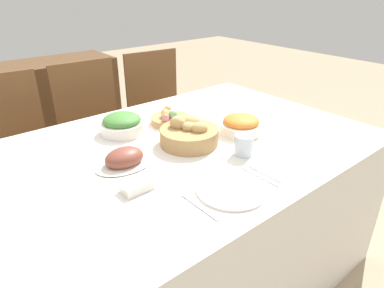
{
  "coord_description": "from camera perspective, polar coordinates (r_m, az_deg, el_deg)",
  "views": [
    {
      "loc": [
        -0.8,
        -1.1,
        1.45
      ],
      "look_at": [
        0.03,
        -0.09,
        0.81
      ],
      "focal_mm": 32.0,
      "sensor_mm": 36.0,
      "label": 1
    }
  ],
  "objects": [
    {
      "name": "chair_far_left",
      "position": [
        2.24,
        -27.24,
        -1.56
      ],
      "size": [
        0.44,
        0.44,
        0.97
      ],
      "rotation": [
        0.0,
        0.0,
        -0.06
      ],
      "color": "brown",
      "rests_on": "ground"
    },
    {
      "name": "dining_table",
      "position": [
        1.72,
        -2.66,
        -12.11
      ],
      "size": [
        1.84,
        1.17,
        0.77
      ],
      "color": "white",
      "rests_on": "ground"
    },
    {
      "name": "green_salad_bowl",
      "position": [
        1.67,
        -11.56,
        3.27
      ],
      "size": [
        0.21,
        0.21,
        0.1
      ],
      "color": "silver",
      "rests_on": "dining_table"
    },
    {
      "name": "sideboard",
      "position": [
        2.98,
        -26.78,
        3.21
      ],
      "size": [
        1.54,
        0.44,
        0.87
      ],
      "color": "brown",
      "rests_on": "ground"
    },
    {
      "name": "knife",
      "position": [
        1.32,
        11.16,
        -5.31
      ],
      "size": [
        0.01,
        0.18,
        0.0
      ],
      "rotation": [
        0.0,
        0.0,
        0.0
      ],
      "color": "silver",
      "rests_on": "dining_table"
    },
    {
      "name": "fork",
      "position": [
        1.14,
        1.17,
        -10.41
      ],
      "size": [
        0.01,
        0.18,
        0.0
      ],
      "rotation": [
        0.0,
        0.0,
        0.0
      ],
      "color": "silver",
      "rests_on": "dining_table"
    },
    {
      "name": "drinking_cup",
      "position": [
        1.45,
        8.61,
        -0.16
      ],
      "size": [
        0.08,
        0.08,
        0.09
      ],
      "color": "silver",
      "rests_on": "dining_table"
    },
    {
      "name": "chair_far_right",
      "position": [
        2.6,
        -5.28,
        4.91
      ],
      "size": [
        0.46,
        0.46,
        0.97
      ],
      "rotation": [
        0.0,
        0.0,
        -0.11
      ],
      "color": "brown",
      "rests_on": "ground"
    },
    {
      "name": "ham_platter",
      "position": [
        1.39,
        -11.27,
        -2.41
      ],
      "size": [
        0.25,
        0.17,
        0.08
      ],
      "color": "silver",
      "rests_on": "dining_table"
    },
    {
      "name": "bread_basket",
      "position": [
        1.53,
        -0.49,
        1.64
      ],
      "size": [
        0.26,
        0.26,
        0.12
      ],
      "color": "#AD8451",
      "rests_on": "dining_table"
    },
    {
      "name": "ground_plane",
      "position": [
        1.98,
        -2.42,
        -20.92
      ],
      "size": [
        12.0,
        12.0,
        0.0
      ],
      "primitive_type": "plane",
      "color": "tan"
    },
    {
      "name": "butter_dish",
      "position": [
        1.22,
        -9.19,
        -6.99
      ],
      "size": [
        0.11,
        0.07,
        0.03
      ],
      "color": "silver",
      "rests_on": "dining_table"
    },
    {
      "name": "dinner_plate",
      "position": [
        1.22,
        6.58,
        -7.6
      ],
      "size": [
        0.25,
        0.25,
        0.01
      ],
      "color": "silver",
      "rests_on": "dining_table"
    },
    {
      "name": "egg_basket",
      "position": [
        1.76,
        -3.69,
        4.29
      ],
      "size": [
        0.2,
        0.2,
        0.08
      ],
      "color": "#AD8451",
      "rests_on": "dining_table"
    },
    {
      "name": "chair_far_center",
      "position": [
        2.37,
        -15.68,
        1.88
      ],
      "size": [
        0.44,
        0.44,
        0.97
      ],
      "rotation": [
        0.0,
        0.0,
        -0.05
      ],
      "color": "brown",
      "rests_on": "ground"
    },
    {
      "name": "carrot_bowl",
      "position": [
        1.66,
        8.15,
        3.18
      ],
      "size": [
        0.2,
        0.2,
        0.09
      ],
      "color": "silver",
      "rests_on": "dining_table"
    },
    {
      "name": "spoon",
      "position": [
        1.34,
        12.0,
        -4.87
      ],
      "size": [
        0.01,
        0.18,
        0.0
      ],
      "rotation": [
        0.0,
        0.0,
        -0.0
      ],
      "color": "silver",
      "rests_on": "dining_table"
    }
  ]
}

